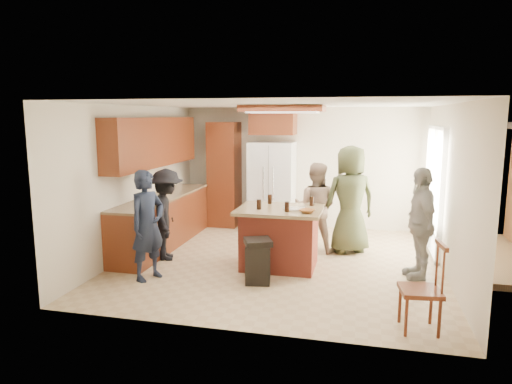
% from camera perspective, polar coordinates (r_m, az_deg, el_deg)
% --- Properties ---
extents(person_front_left, '(0.61, 0.69, 1.58)m').
position_cam_1_polar(person_front_left, '(6.67, -13.40, -4.07)').
color(person_front_left, '#192032').
rests_on(person_front_left, ground).
extents(person_behind_left, '(0.79, 0.52, 1.54)m').
position_cam_1_polar(person_behind_left, '(7.93, 7.43, -1.89)').
color(person_behind_left, tan).
rests_on(person_behind_left, ground).
extents(person_behind_right, '(1.06, 0.91, 1.84)m').
position_cam_1_polar(person_behind_right, '(7.92, 11.67, -0.93)').
color(person_behind_right, '#3A4126').
rests_on(person_behind_right, ground).
extents(person_side_right, '(0.65, 1.02, 1.62)m').
position_cam_1_polar(person_side_right, '(6.96, 19.84, -3.68)').
color(person_side_right, '#9C9B94').
rests_on(person_side_right, ground).
extents(person_counter, '(0.75, 1.06, 1.49)m').
position_cam_1_polar(person_counter, '(7.55, -11.10, -2.78)').
color(person_counter, black).
rests_on(person_counter, ground).
extents(left_cabinetry, '(0.64, 3.00, 2.30)m').
position_cam_1_polar(left_cabinetry, '(8.30, -11.91, -0.22)').
color(left_cabinetry, maroon).
rests_on(left_cabinetry, ground).
extents(back_wall_units, '(1.80, 0.60, 2.45)m').
position_cam_1_polar(back_wall_units, '(9.60, -2.46, 3.82)').
color(back_wall_units, maroon).
rests_on(back_wall_units, ground).
extents(refrigerator, '(0.90, 0.76, 1.80)m').
position_cam_1_polar(refrigerator, '(9.40, 2.02, 0.76)').
color(refrigerator, white).
rests_on(refrigerator, ground).
extents(kitchen_island, '(1.28, 1.03, 0.93)m').
position_cam_1_polar(kitchen_island, '(7.09, 2.97, -5.64)').
color(kitchen_island, '#AB3C2C').
rests_on(kitchen_island, ground).
extents(island_items, '(0.92, 0.75, 0.15)m').
position_cam_1_polar(island_items, '(6.87, 4.75, -1.90)').
color(island_items, silver).
rests_on(island_items, kitchen_island).
extents(trash_bin, '(0.47, 0.47, 0.63)m').
position_cam_1_polar(trash_bin, '(6.47, 0.25, -8.57)').
color(trash_bin, black).
rests_on(trash_bin, ground).
extents(spindle_chair, '(0.47, 0.47, 0.99)m').
position_cam_1_polar(spindle_chair, '(5.36, 20.06, -11.51)').
color(spindle_chair, maroon).
rests_on(spindle_chair, ground).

